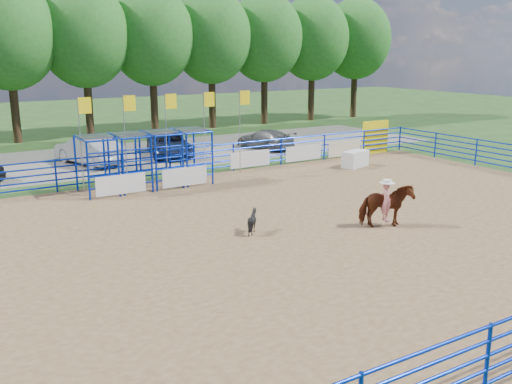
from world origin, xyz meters
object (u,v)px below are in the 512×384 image
at_px(car_d, 265,139).
at_px(calf, 252,221).
at_px(announcer_table, 355,159).
at_px(horse_and_rider, 386,203).
at_px(car_b, 89,150).
at_px(car_c, 169,145).

bearing_deg(car_d, calf, 44.67).
distance_m(announcer_table, calf, 12.77).
bearing_deg(announcer_table, horse_and_rider, -125.47).
distance_m(car_b, car_c, 4.81).
bearing_deg(car_b, car_c, 164.93).
xyz_separation_m(announcer_table, car_c, (-7.25, 8.38, 0.23)).
distance_m(calf, car_d, 17.55).
bearing_deg(calf, car_b, -0.53).
xyz_separation_m(announcer_table, car_d, (-0.96, 7.63, 0.17)).
bearing_deg(announcer_table, car_c, 130.86).
bearing_deg(car_c, announcer_table, -34.60).
distance_m(announcer_table, car_b, 14.64).
xyz_separation_m(announcer_table, horse_and_rider, (-6.31, -8.86, 0.45)).
xyz_separation_m(announcer_table, calf, (-10.71, -6.97, -0.02)).
distance_m(car_b, car_d, 11.11).
bearing_deg(horse_and_rider, car_c, 93.09).
xyz_separation_m(car_b, car_d, (11.09, -0.68, -0.18)).
relative_size(calf, car_d, 0.20).
height_order(calf, car_b, car_b).
xyz_separation_m(announcer_table, car_b, (-12.05, 8.31, 0.35)).
height_order(announcer_table, calf, announcer_table).
height_order(calf, car_c, car_c).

